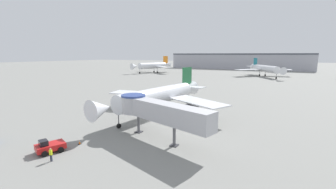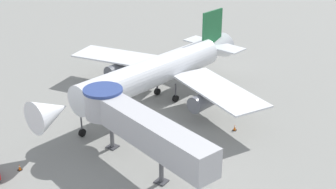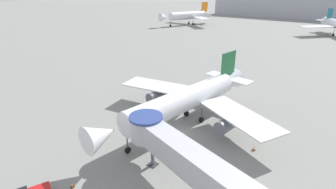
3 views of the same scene
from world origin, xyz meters
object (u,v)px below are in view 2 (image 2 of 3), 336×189
object	(u,v)px
jet_bridge	(135,123)
traffic_cone_starboard_wing	(235,128)
traffic_cone_near_nose	(20,167)
main_airplane	(155,73)

from	to	relation	value
jet_bridge	traffic_cone_starboard_wing	xyz separation A→B (m)	(4.85, 11.77, -4.28)
jet_bridge	traffic_cone_near_nose	world-z (taller)	jet_bridge
main_airplane	jet_bridge	xyz separation A→B (m)	(6.72, -12.62, 0.46)
jet_bridge	traffic_cone_near_nose	distance (m)	12.11
jet_bridge	traffic_cone_starboard_wing	bearing A→B (deg)	83.88
main_airplane	jet_bridge	world-z (taller)	main_airplane
traffic_cone_starboard_wing	traffic_cone_near_nose	size ratio (longest dim) A/B	1.06
traffic_cone_starboard_wing	traffic_cone_near_nose	distance (m)	23.32
jet_bridge	traffic_cone_starboard_wing	distance (m)	13.43
main_airplane	traffic_cone_near_nose	size ratio (longest dim) A/B	47.24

